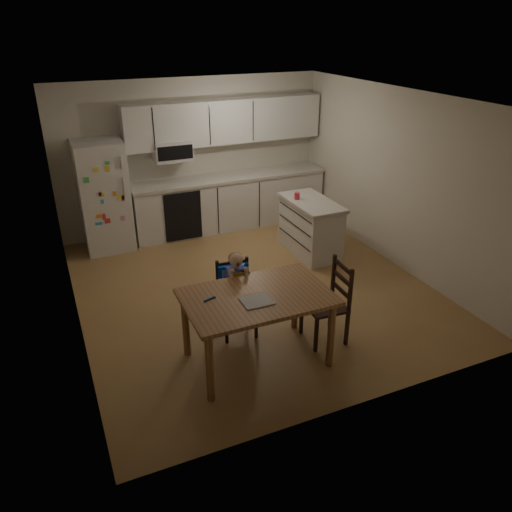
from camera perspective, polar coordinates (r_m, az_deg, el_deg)
The scene contains 10 objects.
room at distance 6.74m, azimuth -2.14°, elevation 7.55°, with size 4.52×5.01×2.51m.
refrigerator at distance 8.07m, azimuth -16.99°, elevation 6.53°, with size 0.72×0.70×1.70m, color silver.
kitchen_run at distance 8.59m, azimuth -3.38°, elevation 8.95°, with size 3.37×0.62×2.15m.
kitchen_island at distance 7.72m, azimuth 6.24°, elevation 3.32°, with size 0.60×1.15×0.85m.
red_cup at distance 7.61m, azimuth 4.72°, elevation 6.86°, with size 0.08×0.08×0.11m, color #DF2F41.
dining_table at distance 5.12m, azimuth 0.12°, elevation -5.55°, with size 1.49×0.96×0.80m.
napkin at distance 4.96m, azimuth 0.06°, elevation -5.14°, with size 0.30×0.26×0.01m, color #BABABF.
toddler_spoon at distance 5.00m, azimuth -5.43°, elevation -4.96°, with size 0.02×0.02×0.12m, color #083CAA.
chair_booster at distance 5.64m, azimuth -2.36°, elevation -3.19°, with size 0.42×0.42×1.03m.
chair_side at distance 5.62m, azimuth 8.80°, elevation -4.61°, with size 0.45×0.45×0.95m.
Camera 1 is at (-2.35, -5.48, 3.34)m, focal length 35.00 mm.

